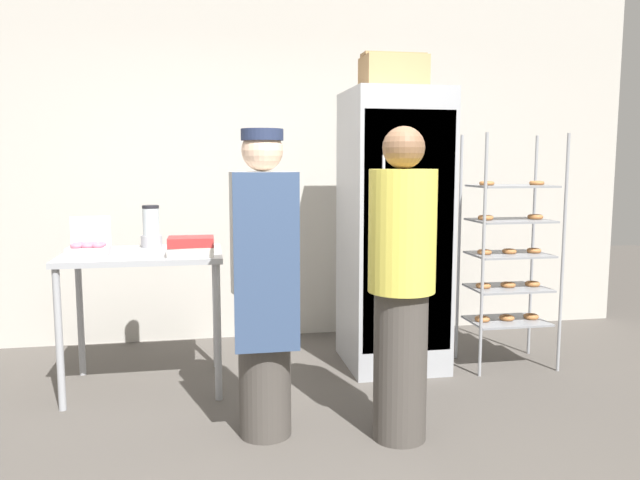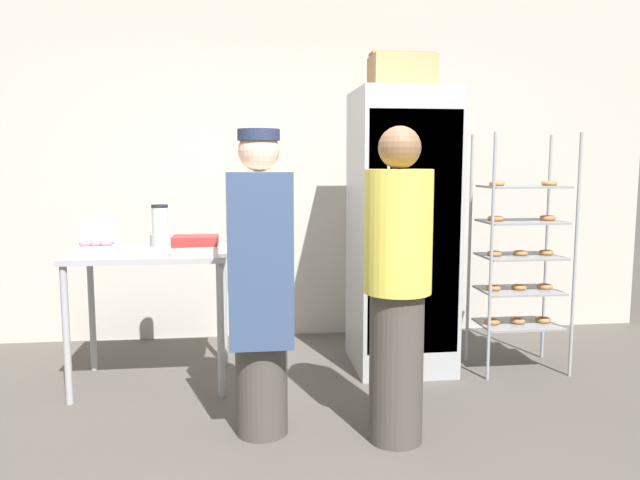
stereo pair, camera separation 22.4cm
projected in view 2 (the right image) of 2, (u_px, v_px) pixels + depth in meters
The scene contains 11 objects.
ground_plane at pixel (311, 468), 3.02m from camera, with size 14.00×14.00×0.00m, color #4C4742.
back_wall at pixel (280, 161), 5.22m from camera, with size 6.40×0.12×2.96m, color #B7B2A8.
refrigerator at pixel (401, 231), 4.43m from camera, with size 0.67×0.76×1.97m.
baking_rack at pixel (520, 257), 4.38m from camera, with size 0.61×0.43×1.66m.
prep_counter at pixel (150, 267), 4.08m from camera, with size 1.00×0.72×0.89m.
donut_box at pixel (98, 245), 3.98m from camera, with size 0.25×0.19×0.23m.
blender_pitcher at pixel (160, 227), 4.30m from camera, with size 0.14×0.14×0.28m.
binder_stack at pixel (196, 245), 3.89m from camera, with size 0.28×0.22×0.12m.
cardboard_storage_box at pixel (402, 72), 4.31m from camera, with size 0.44×0.31×0.25m.
person_baker at pixel (260, 279), 3.30m from camera, with size 0.35×0.37×1.64m.
person_customer at pixel (397, 284), 3.22m from camera, with size 0.35×0.35×1.65m.
Camera 2 is at (-0.30, -2.84, 1.47)m, focal length 35.00 mm.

